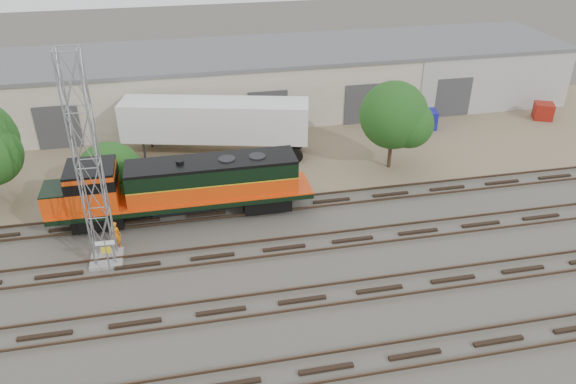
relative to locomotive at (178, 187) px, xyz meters
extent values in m
plane|color=#47423A|center=(5.53, -6.00, -2.17)|extent=(140.00, 140.00, 0.00)
cube|color=#726047|center=(5.53, 9.00, -2.16)|extent=(80.00, 16.00, 0.02)
cube|color=black|center=(5.53, -13.50, -2.10)|extent=(80.00, 2.40, 0.14)
cube|color=#4C3828|center=(5.53, -14.25, -1.96)|extent=(80.00, 0.08, 0.14)
cube|color=#4C3828|center=(5.53, -12.75, -1.96)|extent=(80.00, 0.08, 0.14)
cube|color=black|center=(5.53, -9.00, -2.10)|extent=(80.00, 2.40, 0.14)
cube|color=#4C3828|center=(5.53, -9.75, -1.96)|extent=(80.00, 0.08, 0.14)
cube|color=#4C3828|center=(5.53, -8.25, -1.96)|extent=(80.00, 0.08, 0.14)
cube|color=black|center=(5.53, -4.50, -2.10)|extent=(80.00, 2.40, 0.14)
cube|color=#4C3828|center=(5.53, -5.25, -1.96)|extent=(80.00, 0.08, 0.14)
cube|color=#4C3828|center=(5.53, -3.75, -1.96)|extent=(80.00, 0.08, 0.14)
cube|color=black|center=(5.53, 0.00, -2.10)|extent=(80.00, 2.40, 0.14)
cube|color=#4C3828|center=(5.53, -0.75, -1.96)|extent=(80.00, 0.08, 0.14)
cube|color=#4C3828|center=(5.53, 0.75, -1.96)|extent=(80.00, 0.08, 0.14)
cube|color=beige|center=(5.53, 17.00, 0.33)|extent=(58.00, 10.00, 5.00)
cube|color=#59595B|center=(5.53, 17.00, 2.98)|extent=(58.40, 10.40, 0.30)
cube|color=#999993|center=(27.53, 11.95, 0.33)|extent=(14.00, 0.10, 5.00)
cube|color=#333335|center=(-8.47, 11.94, -0.47)|extent=(3.20, 0.12, 3.40)
cube|color=#333335|center=(-0.47, 11.94, -0.47)|extent=(3.20, 0.12, 3.40)
cube|color=#333335|center=(7.53, 11.94, -0.47)|extent=(3.20, 0.12, 3.40)
cube|color=#333335|center=(15.53, 11.94, -0.47)|extent=(3.20, 0.12, 3.40)
cube|color=#333335|center=(23.53, 11.94, -0.47)|extent=(3.20, 0.12, 3.40)
cube|color=black|center=(-4.72, 0.00, -1.44)|extent=(2.91, 2.18, 0.91)
cube|color=black|center=(5.27, 0.00, -1.44)|extent=(2.91, 2.18, 0.91)
cube|color=black|center=(0.27, 0.00, -0.82)|extent=(15.45, 2.73, 0.32)
cylinder|color=black|center=(0.27, 0.00, -1.39)|extent=(3.82, 1.00, 1.00)
cube|color=red|center=(2.09, 0.00, -0.12)|extent=(10.00, 2.36, 1.09)
cube|color=black|center=(2.09, 0.00, 0.88)|extent=(10.00, 2.36, 0.91)
cube|color=black|center=(2.09, 0.00, 1.43)|extent=(10.00, 2.36, 0.18)
cube|color=red|center=(-4.72, 0.00, 0.52)|extent=(2.73, 2.73, 2.36)
cube|color=black|center=(-4.72, 0.00, 1.77)|extent=(2.73, 2.73, 0.15)
cube|color=red|center=(-6.82, 0.00, -0.03)|extent=(1.45, 2.18, 1.27)
cube|color=gray|center=(-4.11, -3.59, -2.07)|extent=(1.71, 1.71, 0.20)
cylinder|color=gray|center=(-4.63, -3.06, 3.73)|extent=(0.09, 0.09, 11.40)
cylinder|color=gray|center=(-3.59, -3.06, 3.73)|extent=(0.09, 0.09, 11.40)
cylinder|color=gray|center=(-4.63, -4.11, 3.73)|extent=(0.09, 0.09, 11.40)
cylinder|color=gray|center=(-3.59, -4.11, 3.73)|extent=(0.09, 0.09, 11.40)
cylinder|color=gray|center=(-3.79, -5.19, -0.99)|extent=(0.07, 0.07, 2.35)
cube|color=white|center=(-3.79, -5.19, 0.02)|extent=(0.96, 0.07, 0.24)
cube|color=yellow|center=(-3.79, -5.19, -0.41)|extent=(0.48, 0.06, 0.37)
imported|color=orange|center=(-3.62, -2.34, -1.35)|extent=(0.70, 0.58, 1.63)
cube|color=white|center=(3.04, 8.48, 0.58)|extent=(13.74, 5.91, 2.80)
cube|color=black|center=(8.17, 7.19, -1.65)|extent=(3.05, 3.12, 1.04)
cube|color=black|center=(-2.25, 8.74, -1.50)|extent=(0.16, 0.16, 1.35)
cube|color=black|center=(-1.74, 10.76, -1.50)|extent=(0.16, 0.16, 1.35)
cube|color=#151691|center=(20.36, 10.02, -1.42)|extent=(1.88, 1.81, 1.50)
cube|color=maroon|center=(30.91, 9.76, -1.47)|extent=(1.93, 1.88, 1.40)
cylinder|color=#382619|center=(-4.08, 2.88, -1.98)|extent=(0.29, 0.29, 0.39)
sphere|color=#144817|center=(-4.08, 2.88, -0.30)|extent=(4.25, 4.25, 4.25)
sphere|color=#144817|center=(-3.23, 2.24, -0.72)|extent=(2.98, 2.98, 2.98)
cylinder|color=#382619|center=(14.86, 3.87, -1.00)|extent=(0.27, 0.27, 2.34)
sphere|color=#144817|center=(14.86, 3.87, 1.80)|extent=(4.67, 4.67, 4.67)
sphere|color=#144817|center=(15.79, 3.17, 1.33)|extent=(3.27, 3.27, 3.27)
camera|label=1|loc=(0.51, -29.73, 16.17)|focal=35.00mm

